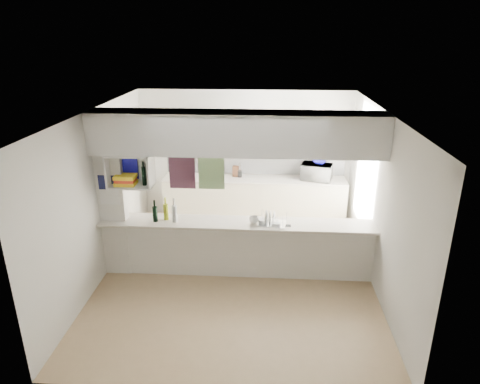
# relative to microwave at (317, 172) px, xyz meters

# --- Properties ---
(floor) EXTENTS (4.80, 4.80, 0.00)m
(floor) POSITION_rel_microwave_xyz_m (-1.41, -2.09, -1.08)
(floor) COLOR tan
(floor) RESTS_ON ground
(ceiling) EXTENTS (4.80, 4.80, 0.00)m
(ceiling) POSITION_rel_microwave_xyz_m (-1.41, -2.09, 1.52)
(ceiling) COLOR white
(ceiling) RESTS_ON wall_back
(wall_back) EXTENTS (4.20, 0.00, 4.20)m
(wall_back) POSITION_rel_microwave_xyz_m (-1.41, 0.31, 0.22)
(wall_back) COLOR silver
(wall_back) RESTS_ON floor
(wall_left) EXTENTS (0.00, 4.80, 4.80)m
(wall_left) POSITION_rel_microwave_xyz_m (-3.51, -2.09, 0.22)
(wall_left) COLOR silver
(wall_left) RESTS_ON floor
(wall_right) EXTENTS (0.00, 4.80, 4.80)m
(wall_right) POSITION_rel_microwave_xyz_m (0.69, -2.09, 0.22)
(wall_right) COLOR silver
(wall_right) RESTS_ON floor
(servery_partition) EXTENTS (4.20, 0.50, 2.60)m
(servery_partition) POSITION_rel_microwave_xyz_m (-1.58, -2.09, 0.58)
(servery_partition) COLOR silver
(servery_partition) RESTS_ON floor
(cubby_shelf) EXTENTS (0.65, 0.35, 0.50)m
(cubby_shelf) POSITION_rel_microwave_xyz_m (-2.98, -2.15, 0.63)
(cubby_shelf) COLOR white
(cubby_shelf) RESTS_ON bulkhead
(kitchen_run) EXTENTS (3.60, 0.63, 2.24)m
(kitchen_run) POSITION_rel_microwave_xyz_m (-1.25, 0.05, -0.25)
(kitchen_run) COLOR #E9E3C6
(kitchen_run) RESTS_ON floor
(microwave) EXTENTS (0.66, 0.53, 0.32)m
(microwave) POSITION_rel_microwave_xyz_m (0.00, 0.00, 0.00)
(microwave) COLOR white
(microwave) RESTS_ON bench_top
(bowl) EXTENTS (0.26, 0.26, 0.06)m
(bowl) POSITION_rel_microwave_xyz_m (0.04, 0.04, 0.19)
(bowl) COLOR #0E0C8E
(bowl) RESTS_ON microwave
(dish_rack) EXTENTS (0.45, 0.37, 0.22)m
(dish_rack) POSITION_rel_microwave_xyz_m (-0.87, -2.11, -0.07)
(dish_rack) COLOR silver
(dish_rack) RESTS_ON breakfast_bar
(cup) EXTENTS (0.17, 0.17, 0.11)m
(cup) POSITION_rel_microwave_xyz_m (-1.15, -2.13, -0.09)
(cup) COLOR white
(cup) RESTS_ON dish_rack
(wine_bottles) EXTENTS (0.38, 0.16, 0.38)m
(wine_bottles) POSITION_rel_microwave_xyz_m (-2.50, -2.11, -0.02)
(wine_bottles) COLOR black
(wine_bottles) RESTS_ON breakfast_bar
(plastic_tubs) EXTENTS (0.49, 0.22, 0.07)m
(plastic_tubs) POSITION_rel_microwave_xyz_m (-0.92, -2.14, -0.13)
(plastic_tubs) COLOR silver
(plastic_tubs) RESTS_ON breakfast_bar
(utensil_jar) EXTENTS (0.09, 0.09, 0.13)m
(utensil_jar) POSITION_rel_microwave_xyz_m (-1.51, 0.06, -0.09)
(utensil_jar) COLOR black
(utensil_jar) RESTS_ON bench_top
(knife_block) EXTENTS (0.13, 0.11, 0.22)m
(knife_block) POSITION_rel_microwave_xyz_m (-1.59, 0.09, -0.05)
(knife_block) COLOR #4D2C1A
(knife_block) RESTS_ON bench_top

